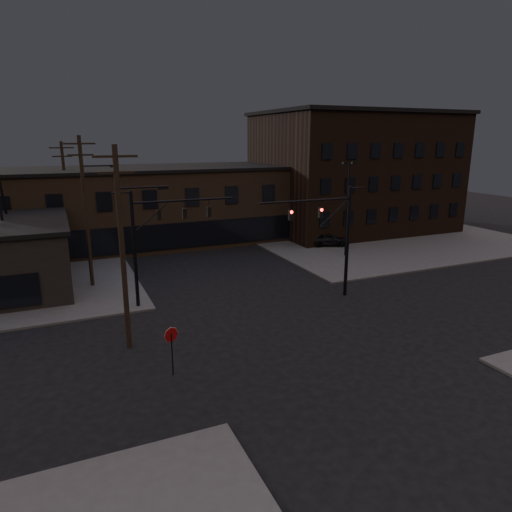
# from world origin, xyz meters

# --- Properties ---
(ground) EXTENTS (140.00, 140.00, 0.00)m
(ground) POSITION_xyz_m (0.00, 0.00, 0.00)
(ground) COLOR black
(ground) RESTS_ON ground
(sidewalk_ne) EXTENTS (30.00, 30.00, 0.15)m
(sidewalk_ne) POSITION_xyz_m (22.00, 22.00, 0.07)
(sidewalk_ne) COLOR #474744
(sidewalk_ne) RESTS_ON ground
(building_row) EXTENTS (40.00, 12.00, 8.00)m
(building_row) POSITION_xyz_m (0.00, 28.00, 4.00)
(building_row) COLOR #4F3B2A
(building_row) RESTS_ON ground
(building_right) EXTENTS (22.00, 16.00, 14.00)m
(building_right) POSITION_xyz_m (22.00, 26.00, 7.00)
(building_right) COLOR black
(building_right) RESTS_ON ground
(traffic_signal_near) EXTENTS (7.12, 0.24, 8.00)m
(traffic_signal_near) POSITION_xyz_m (5.36, 4.50, 4.93)
(traffic_signal_near) COLOR black
(traffic_signal_near) RESTS_ON ground
(traffic_signal_far) EXTENTS (7.12, 0.24, 8.00)m
(traffic_signal_far) POSITION_xyz_m (-6.72, 8.00, 5.01)
(traffic_signal_far) COLOR black
(traffic_signal_far) RESTS_ON ground
(stop_sign) EXTENTS (0.72, 0.33, 2.48)m
(stop_sign) POSITION_xyz_m (-8.00, -1.99, 1.84)
(stop_sign) COLOR black
(stop_sign) RESTS_ON ground
(utility_pole_near) EXTENTS (3.70, 0.28, 11.00)m
(utility_pole_near) POSITION_xyz_m (-9.43, 2.00, 5.87)
(utility_pole_near) COLOR black
(utility_pole_near) RESTS_ON ground
(utility_pole_mid) EXTENTS (3.70, 0.28, 11.50)m
(utility_pole_mid) POSITION_xyz_m (-10.44, 14.00, 6.13)
(utility_pole_mid) COLOR black
(utility_pole_mid) RESTS_ON ground
(utility_pole_far) EXTENTS (2.20, 0.28, 11.00)m
(utility_pole_far) POSITION_xyz_m (-11.50, 26.00, 5.78)
(utility_pole_far) COLOR black
(utility_pole_far) RESTS_ON ground
(lot_light_a) EXTENTS (1.50, 0.28, 9.14)m
(lot_light_a) POSITION_xyz_m (13.00, 14.00, 5.51)
(lot_light_a) COLOR black
(lot_light_a) RESTS_ON ground
(lot_light_b) EXTENTS (1.50, 0.28, 9.14)m
(lot_light_b) POSITION_xyz_m (19.00, 19.00, 5.51)
(lot_light_b) COLOR black
(lot_light_b) RESTS_ON ground
(parked_car_lot_a) EXTENTS (4.56, 3.13, 1.44)m
(parked_car_lot_a) POSITION_xyz_m (13.60, 18.16, 0.87)
(parked_car_lot_a) COLOR black
(parked_car_lot_a) RESTS_ON sidewalk_ne
(parked_car_lot_b) EXTENTS (4.34, 3.25, 1.17)m
(parked_car_lot_b) POSITION_xyz_m (13.61, 24.09, 0.73)
(parked_car_lot_b) COLOR silver
(parked_car_lot_b) RESTS_ON sidewalk_ne
(car_crossing) EXTENTS (2.06, 4.65, 1.48)m
(car_crossing) POSITION_xyz_m (-0.60, 25.33, 0.74)
(car_crossing) COLOR black
(car_crossing) RESTS_ON ground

